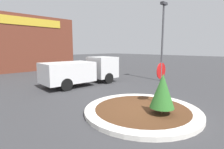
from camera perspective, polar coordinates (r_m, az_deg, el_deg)
ground_plane at (r=7.90m, az=9.68°, el=-12.05°), size 120.00×120.00×0.00m
traffic_island at (r=7.87m, az=9.69°, el=-11.45°), size 4.96×4.96×0.18m
stop_sign at (r=8.45m, az=15.68°, el=-0.50°), size 0.76×0.07×2.13m
island_shrub at (r=7.15m, az=16.16°, el=-5.13°), size 0.96×0.96×1.62m
utility_truck at (r=13.39m, az=-9.73°, el=1.34°), size 5.98×2.46×2.05m
storefront_building at (r=25.48m, az=-28.51°, el=8.79°), size 12.50×6.07×6.58m
light_pole at (r=15.32m, az=16.20°, el=12.00°), size 0.70×0.30×6.41m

